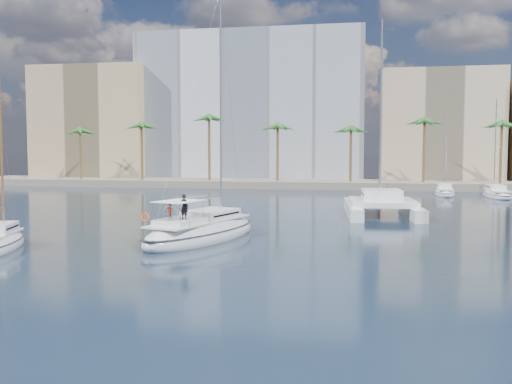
# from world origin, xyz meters

# --- Properties ---
(ground) EXTENTS (160.00, 160.00, 0.00)m
(ground) POSITION_xyz_m (0.00, 0.00, 0.00)
(ground) COLOR black
(ground) RESTS_ON ground
(quay) EXTENTS (120.00, 14.00, 1.20)m
(quay) POSITION_xyz_m (0.00, 61.00, 0.60)
(quay) COLOR gray
(quay) RESTS_ON ground
(building_modern) EXTENTS (42.00, 16.00, 28.00)m
(building_modern) POSITION_xyz_m (-12.00, 73.00, 14.00)
(building_modern) COLOR silver
(building_modern) RESTS_ON ground
(building_tan_left) EXTENTS (22.00, 14.00, 22.00)m
(building_tan_left) POSITION_xyz_m (-42.00, 69.00, 11.00)
(building_tan_left) COLOR tan
(building_tan_left) RESTS_ON ground
(building_beige) EXTENTS (20.00, 14.00, 20.00)m
(building_beige) POSITION_xyz_m (22.00, 70.00, 10.00)
(building_beige) COLOR tan
(building_beige) RESTS_ON ground
(palm_left) EXTENTS (3.60, 3.60, 12.30)m
(palm_left) POSITION_xyz_m (-34.00, 57.00, 10.28)
(palm_left) COLOR brown
(palm_left) RESTS_ON ground
(palm_centre) EXTENTS (3.60, 3.60, 12.30)m
(palm_centre) POSITION_xyz_m (0.00, 57.00, 10.28)
(palm_centre) COLOR brown
(palm_centre) RESTS_ON ground
(main_sloop) EXTENTS (7.74, 13.40, 18.96)m
(main_sloop) POSITION_xyz_m (-2.83, 3.30, 0.56)
(main_sloop) COLOR silver
(main_sloop) RESTS_ON ground
(catamaran) EXTENTS (7.55, 13.79, 19.33)m
(catamaran) POSITION_xyz_m (10.39, 21.23, 1.18)
(catamaran) COLOR silver
(catamaran) RESTS_ON ground
(seagull) EXTENTS (0.92, 0.40, 0.17)m
(seagull) POSITION_xyz_m (-5.46, 2.32, 0.77)
(seagull) COLOR silver
(seagull) RESTS_ON ground
(moored_yacht_a) EXTENTS (3.37, 9.52, 11.90)m
(moored_yacht_a) POSITION_xyz_m (20.00, 47.00, 0.00)
(moored_yacht_a) COLOR silver
(moored_yacht_a) RESTS_ON ground
(moored_yacht_b) EXTENTS (3.32, 10.83, 13.72)m
(moored_yacht_b) POSITION_xyz_m (26.50, 45.00, 0.00)
(moored_yacht_b) COLOR silver
(moored_yacht_b) RESTS_ON ground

